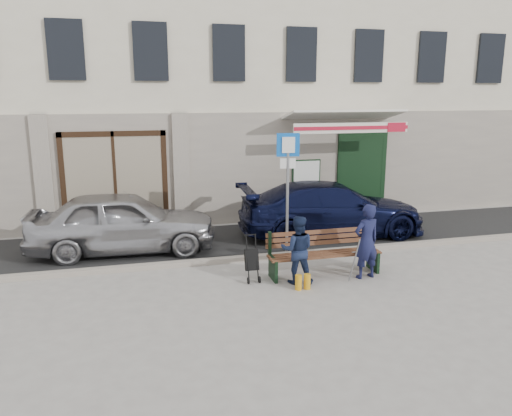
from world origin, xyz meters
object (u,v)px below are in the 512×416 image
object	(u,v)px
bench	(322,254)
woman	(297,250)
car_navy	(332,209)
parking_sign	(288,174)
car_silver	(123,222)
man	(366,241)
stroller	(252,261)

from	to	relation	value
bench	woman	xyz separation A→B (m)	(-0.65, -0.29, 0.23)
car_navy	parking_sign	distance (m)	2.40
car_silver	car_navy	xyz separation A→B (m)	(5.39, 0.12, -0.02)
car_navy	woman	distance (m)	3.67
parking_sign	woman	bearing A→B (deg)	-94.87
man	woman	bearing A→B (deg)	-13.59
car_silver	woman	distance (m)	4.46
woman	parking_sign	bearing A→B (deg)	-84.72
stroller	woman	bearing A→B (deg)	-21.19
car_silver	man	size ratio (longest dim) A/B	2.81
parking_sign	car_navy	bearing A→B (deg)	43.78
car_silver	parking_sign	world-z (taller)	parking_sign
parking_sign	man	distance (m)	2.47
car_silver	bench	size ratio (longest dim) A/B	1.82
car_navy	man	xyz separation A→B (m)	(-0.58, -3.16, 0.06)
car_navy	bench	size ratio (longest dim) A/B	2.06
car_navy	stroller	size ratio (longest dim) A/B	5.29
stroller	man	bearing A→B (deg)	-9.97
bench	parking_sign	bearing A→B (deg)	100.48
car_navy	parking_sign	size ratio (longest dim) A/B	1.74
car_silver	stroller	world-z (taller)	car_silver
woman	man	bearing A→B (deg)	-166.85
car_navy	parking_sign	world-z (taller)	parking_sign
car_silver	bench	world-z (taller)	car_silver
man	parking_sign	bearing A→B (deg)	-70.35
parking_sign	bench	distance (m)	2.13
man	stroller	xyz separation A→B (m)	(-2.30, 0.44, -0.36)
parking_sign	man	size ratio (longest dim) A/B	1.83
man	stroller	world-z (taller)	man
woman	bench	bearing A→B (deg)	-139.24
bench	car_navy	bearing A→B (deg)	63.60
woman	stroller	size ratio (longest dim) A/B	1.47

